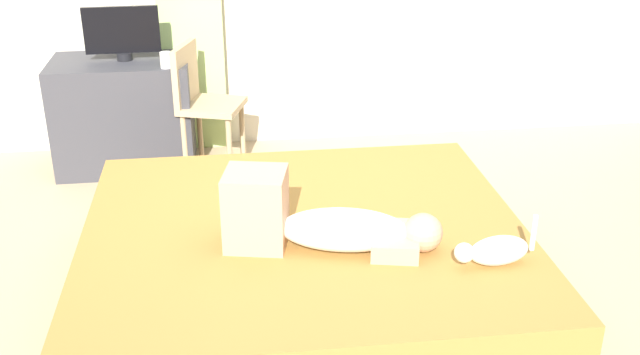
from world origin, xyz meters
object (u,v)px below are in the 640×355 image
(person_lying, at_px, (321,223))
(cat, at_px, (495,251))
(tv_monitor, at_px, (122,33))
(chair_by_desk, at_px, (201,98))
(bed, at_px, (304,267))
(desk, at_px, (125,114))
(cup, at_px, (166,60))

(person_lying, xyz_separation_m, cat, (0.69, -0.25, -0.05))
(cat, bearing_deg, tv_monitor, 126.57)
(tv_monitor, xyz_separation_m, chair_by_desk, (0.48, -0.15, -0.41))
(person_lying, distance_m, cat, 0.74)
(bed, bearing_deg, desk, 118.35)
(desk, bearing_deg, chair_by_desk, -16.27)
(tv_monitor, bearing_deg, cup, -37.52)
(bed, bearing_deg, tv_monitor, 117.38)
(bed, bearing_deg, person_lying, -74.24)
(desk, bearing_deg, person_lying, -62.73)
(person_lying, bearing_deg, cat, -19.82)
(person_lying, height_order, tv_monitor, tv_monitor)
(tv_monitor, bearing_deg, person_lying, -63.62)
(bed, distance_m, person_lying, 0.39)
(desk, distance_m, tv_monitor, 0.55)
(desk, relative_size, cup, 9.05)
(bed, distance_m, cup, 1.89)
(bed, height_order, chair_by_desk, chair_by_desk)
(cat, bearing_deg, chair_by_desk, 119.73)
(tv_monitor, xyz_separation_m, cup, (0.28, -0.22, -0.13))
(tv_monitor, relative_size, chair_by_desk, 0.56)
(bed, relative_size, cat, 5.79)
(desk, xyz_separation_m, cup, (0.32, -0.22, 0.42))
(person_lying, bearing_deg, cup, 111.91)
(cat, height_order, cup, cup)
(bed, relative_size, person_lying, 2.20)
(person_lying, height_order, cat, person_lying)
(bed, height_order, desk, desk)
(person_lying, relative_size, desk, 1.05)
(person_lying, relative_size, chair_by_desk, 1.09)
(cat, bearing_deg, cup, 124.39)
(cup, bearing_deg, person_lying, -68.09)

